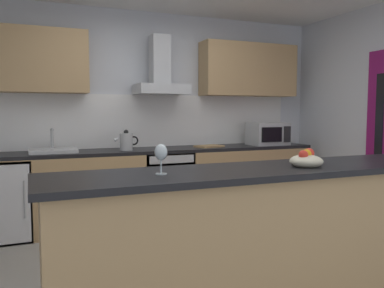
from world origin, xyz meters
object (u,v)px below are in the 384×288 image
(microwave, at_px, (268,134))
(range_hood, at_px, (160,76))
(fruit_bowl, at_px, (306,160))
(chopping_board, at_px, (209,146))
(wine_glass, at_px, (161,153))
(refrigerator, at_px, (2,199))
(oven, at_px, (164,184))
(kettle, at_px, (126,141))
(sink, at_px, (53,150))

(microwave, xyz_separation_m, range_hood, (-1.46, 0.16, 0.74))
(fruit_bowl, height_order, chopping_board, fruit_bowl)
(wine_glass, bearing_deg, refrigerator, 112.42)
(oven, height_order, refrigerator, oven)
(kettle, bearing_deg, refrigerator, 178.66)
(oven, xyz_separation_m, range_hood, (0.00, 0.13, 1.33))
(kettle, bearing_deg, chopping_board, 0.54)
(refrigerator, height_order, wine_glass, wine_glass)
(oven, distance_m, wine_glass, 2.61)
(wine_glass, height_order, chopping_board, wine_glass)
(range_hood, bearing_deg, wine_glass, -107.89)
(oven, xyz_separation_m, fruit_bowl, (0.18, -2.45, 0.57))
(microwave, relative_size, chopping_board, 1.47)
(sink, distance_m, wine_glass, 2.45)
(refrigerator, xyz_separation_m, sink, (0.52, 0.01, 0.50))
(kettle, relative_size, chopping_board, 0.85)
(kettle, distance_m, fruit_bowl, 2.50)
(refrigerator, xyz_separation_m, wine_glass, (0.98, -2.39, 0.69))
(sink, bearing_deg, microwave, -0.81)
(microwave, height_order, fruit_bowl, microwave)
(refrigerator, relative_size, wine_glass, 4.78)
(chopping_board, bearing_deg, sink, 178.94)
(oven, distance_m, microwave, 1.58)
(refrigerator, relative_size, fruit_bowl, 3.86)
(fruit_bowl, distance_m, chopping_board, 2.46)
(microwave, bearing_deg, fruit_bowl, -117.88)
(refrigerator, relative_size, range_hood, 1.18)
(oven, bearing_deg, wine_glass, -108.79)
(range_hood, distance_m, fruit_bowl, 2.69)
(oven, distance_m, fruit_bowl, 2.52)
(range_hood, bearing_deg, microwave, -6.15)
(chopping_board, bearing_deg, range_hood, 165.49)
(sink, bearing_deg, fruit_bowl, -59.24)
(microwave, relative_size, sink, 1.00)
(oven, bearing_deg, kettle, -175.92)
(sink, relative_size, kettle, 1.73)
(chopping_board, bearing_deg, microwave, -0.28)
(sink, relative_size, chopping_board, 1.47)
(sink, bearing_deg, range_hood, 5.30)
(range_hood, relative_size, fruit_bowl, 3.27)
(refrigerator, relative_size, kettle, 2.94)
(microwave, bearing_deg, wine_glass, -133.92)
(chopping_board, bearing_deg, wine_glass, -120.70)
(range_hood, xyz_separation_m, fruit_bowl, (0.18, -2.57, -0.76))
(oven, relative_size, refrigerator, 0.94)
(range_hood, relative_size, chopping_board, 2.12)
(kettle, bearing_deg, sink, 176.83)
(refrigerator, distance_m, range_hood, 2.26)
(microwave, distance_m, range_hood, 1.64)
(wine_glass, bearing_deg, range_hood, 72.11)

